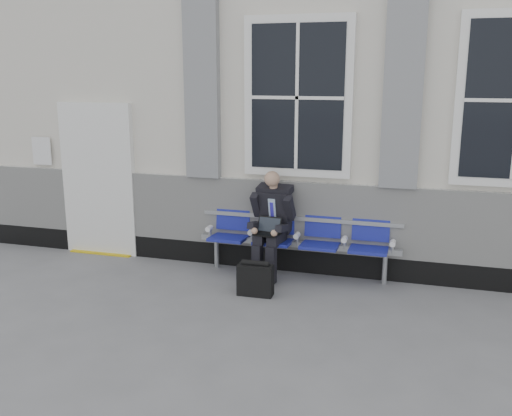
% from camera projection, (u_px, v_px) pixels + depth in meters
% --- Properties ---
extents(ground, '(70.00, 70.00, 0.00)m').
position_uv_depth(ground, '(478.00, 341.00, 5.57)').
color(ground, slate).
rests_on(ground, ground).
extents(station_building, '(14.40, 4.40, 4.49)m').
position_uv_depth(station_building, '(471.00, 95.00, 8.29)').
color(station_building, beige).
rests_on(station_building, ground).
extents(bench, '(2.60, 0.47, 0.91)m').
position_uv_depth(bench, '(298.00, 234.00, 7.24)').
color(bench, '#9EA0A3').
rests_on(bench, ground).
extents(businessman, '(0.56, 0.75, 1.37)m').
position_uv_depth(businessman, '(272.00, 220.00, 7.16)').
color(businessman, black).
rests_on(businessman, ground).
extents(briefcase, '(0.42, 0.18, 0.43)m').
position_uv_depth(briefcase, '(255.00, 279.00, 6.66)').
color(briefcase, black).
rests_on(briefcase, ground).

